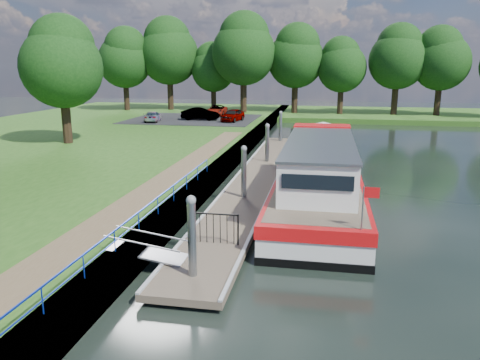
% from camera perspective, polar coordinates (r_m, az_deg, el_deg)
% --- Properties ---
extents(ground, '(160.00, 160.00, 0.00)m').
position_cam_1_polar(ground, '(15.30, -5.19, -12.08)').
color(ground, black).
rests_on(ground, ground).
extents(riverbank, '(32.00, 90.00, 0.78)m').
position_cam_1_polar(riverbank, '(36.23, -26.82, 2.30)').
color(riverbank, '#275117').
rests_on(riverbank, ground).
extents(bank_edge, '(1.10, 90.00, 0.78)m').
position_cam_1_polar(bank_edge, '(29.62, -2.21, 1.52)').
color(bank_edge, '#473D2D').
rests_on(bank_edge, ground).
extents(far_bank, '(60.00, 18.00, 0.60)m').
position_cam_1_polar(far_bank, '(66.05, 17.67, 7.58)').
color(far_bank, '#275117').
rests_on(far_bank, ground).
extents(footpath, '(1.60, 40.00, 0.05)m').
position_cam_1_polar(footpath, '(23.51, -10.37, -0.89)').
color(footpath, brown).
rests_on(footpath, riverbank).
extents(carpark, '(14.00, 12.00, 0.06)m').
position_cam_1_polar(carpark, '(53.66, -5.70, 7.42)').
color(carpark, black).
rests_on(carpark, riverbank).
extents(blue_fence, '(0.04, 18.04, 0.72)m').
position_cam_1_polar(blue_fence, '(18.31, -11.08, -3.46)').
color(blue_fence, '#0C2DBF').
rests_on(blue_fence, riverbank).
extents(pontoon, '(2.50, 30.00, 0.56)m').
position_cam_1_polar(pontoon, '(27.29, 2.11, 0.03)').
color(pontoon, brown).
rests_on(pontoon, ground).
extents(mooring_piles, '(0.30, 27.30, 3.55)m').
position_cam_1_polar(mooring_piles, '(27.05, 2.13, 2.28)').
color(mooring_piles, gray).
rests_on(mooring_piles, ground).
extents(gangway, '(2.58, 1.00, 0.92)m').
position_cam_1_polar(gangway, '(16.03, -11.21, -8.60)').
color(gangway, '#A5A8AD').
rests_on(gangway, ground).
extents(gate_panel, '(1.85, 0.05, 1.15)m').
position_cam_1_polar(gate_panel, '(16.83, -3.26, -5.36)').
color(gate_panel, black).
rests_on(gate_panel, ground).
extents(barge, '(4.36, 21.15, 4.78)m').
position_cam_1_polar(barge, '(25.69, 9.70, 1.04)').
color(barge, black).
rests_on(barge, ground).
extents(horizon_trees, '(54.38, 10.03, 12.87)m').
position_cam_1_polar(horizon_trees, '(62.17, 5.63, 14.87)').
color(horizon_trees, '#332316').
rests_on(horizon_trees, ground).
extents(bank_tree_a, '(6.12, 6.12, 9.72)m').
position_cam_1_polar(bank_tree_a, '(38.77, -20.88, 13.42)').
color(bank_tree_a, '#332316').
rests_on(bank_tree_a, riverbank).
extents(car_a, '(2.29, 4.12, 1.33)m').
position_cam_1_polar(car_a, '(50.87, -0.89, 7.92)').
color(car_a, '#999999').
rests_on(car_a, carpark).
extents(car_b, '(4.10, 1.53, 1.34)m').
position_cam_1_polar(car_b, '(52.27, -4.90, 8.04)').
color(car_b, '#999999').
rests_on(car_b, carpark).
extents(car_c, '(2.11, 3.86, 1.06)m').
position_cam_1_polar(car_c, '(51.54, -10.56, 7.62)').
color(car_c, '#999999').
rests_on(car_c, carpark).
extents(car_d, '(2.22, 4.53, 1.24)m').
position_cam_1_polar(car_d, '(56.89, -2.85, 8.48)').
color(car_d, '#999999').
rests_on(car_d, carpark).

